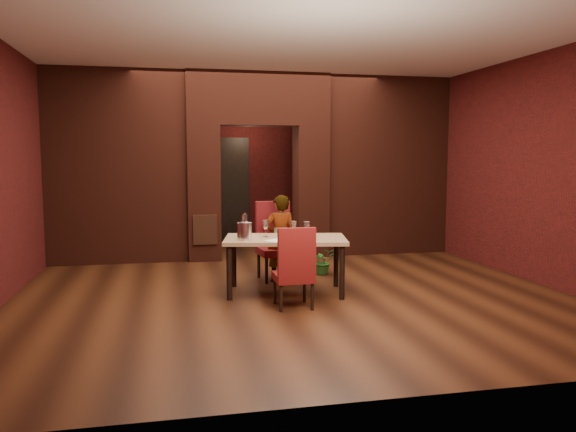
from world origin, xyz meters
The scene contains 25 objects.
floor centered at (0.00, 0.00, 0.00)m, with size 8.00×8.00×0.00m, color #412010.
ceiling centered at (0.00, 0.00, 3.20)m, with size 7.00×8.00×0.04m, color silver.
wall_back centered at (0.00, 4.00, 1.60)m, with size 7.00×0.04×3.20m, color maroon.
wall_front centered at (0.00, -4.00, 1.60)m, with size 7.00×0.04×3.20m, color maroon.
wall_left centered at (-3.50, 0.00, 1.60)m, with size 0.04×8.00×3.20m, color maroon.
wall_right centered at (3.50, 0.00, 1.60)m, with size 0.04×8.00×3.20m, color maroon.
pillar_left centered at (-0.95, 2.00, 1.15)m, with size 0.55×0.55×2.30m, color maroon.
pillar_right centered at (0.95, 2.00, 1.15)m, with size 0.55×0.55×2.30m, color maroon.
lintel centered at (0.00, 2.00, 2.75)m, with size 2.45×0.55×0.90m, color maroon.
wing_wall_left centered at (-2.36, 2.00, 1.60)m, with size 2.27×0.35×3.20m, color maroon.
wing_wall_right centered at (2.36, 2.00, 1.60)m, with size 2.27×0.35×3.20m, color maroon.
vent_panel centered at (-0.95, 1.71, 0.55)m, with size 0.40×0.03×0.50m, color brown.
rear_door centered at (-0.40, 3.94, 1.05)m, with size 0.90×0.08×2.10m, color black.
rear_door_frame centered at (-0.40, 3.90, 1.05)m, with size 1.02×0.04×2.22m, color black.
dining_table centered at (-0.07, -0.67, 0.36)m, with size 1.55×0.87×0.73m, color #A67A54.
chair_far centered at (-0.03, 0.12, 0.56)m, with size 0.51×0.51×1.12m, color maroon.
chair_near centered at (-0.12, -1.38, 0.48)m, with size 0.44×0.44×0.97m, color maroon.
person_seated centered at (0.00, 0.01, 0.62)m, with size 0.45×0.30×1.23m, color silver.
wine_glass_a centered at (-0.31, -0.56, 0.84)m, with size 0.09×0.09×0.22m, color silver, non-canonical shape.
wine_glass_b centered at (0.04, -0.66, 0.83)m, with size 0.09×0.09×0.21m, color white, non-canonical shape.
wine_glass_c centered at (0.18, -0.80, 0.84)m, with size 0.09×0.09×0.22m, color white, non-canonical shape.
tasting_sheet centered at (-0.22, -0.89, 0.73)m, with size 0.29×0.21×0.00m, color white.
wine_bucket centered at (-0.62, -0.78, 0.84)m, with size 0.18×0.18×0.22m, color silver.
water_bottle centered at (-0.57, -0.46, 0.88)m, with size 0.07×0.07×0.31m, color white.
potted_plant centered at (0.72, 0.34, 0.20)m, with size 0.36×0.31×0.40m, color #2A6B25.
Camera 1 is at (-1.53, -7.70, 1.76)m, focal length 35.00 mm.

